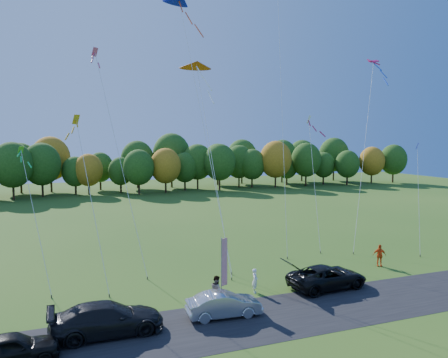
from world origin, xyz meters
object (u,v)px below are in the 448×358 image
object	(u,v)px
person_east	(379,255)
black_suv	(327,277)
silver_sedan	(224,304)
feather_flag	(224,261)

from	to	relation	value
person_east	black_suv	bearing A→B (deg)	-128.54
silver_sedan	feather_flag	distance (m)	3.17
black_suv	feather_flag	distance (m)	7.55
person_east	feather_flag	distance (m)	14.41
silver_sedan	person_east	bearing A→B (deg)	-68.42
black_suv	silver_sedan	bearing A→B (deg)	99.11
black_suv	person_east	distance (m)	7.37
silver_sedan	feather_flag	bearing A→B (deg)	-16.46
black_suv	silver_sedan	distance (m)	8.48
black_suv	feather_flag	bearing A→B (deg)	81.73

